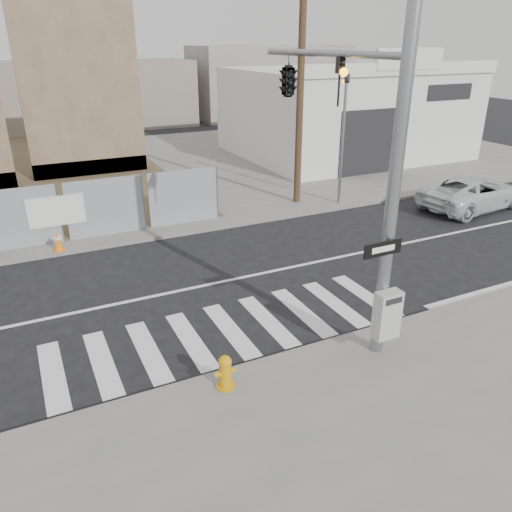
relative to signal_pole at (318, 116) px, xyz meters
name	(u,v)px	position (x,y,z in m)	size (l,w,h in m)	color
ground	(195,288)	(-2.49, 2.05, -4.78)	(100.00, 100.00, 0.00)	black
sidewalk_far	(103,175)	(-2.49, 16.05, -4.72)	(50.00, 20.00, 0.12)	slate
signal_pole	(318,116)	(0.00, 0.00, 0.00)	(0.96, 5.87, 7.00)	gray
far_signal_pole	(344,121)	(5.51, 6.65, -1.30)	(0.16, 0.20, 5.60)	gray
concrete_wall_right	(84,108)	(-2.99, 16.13, -1.40)	(5.50, 1.30, 8.00)	brown
auto_shop	(344,112)	(11.50, 15.01, -2.25)	(12.00, 10.20, 5.95)	silver
utility_pole_right	(301,74)	(4.01, 7.55, 0.42)	(1.60, 0.28, 10.00)	#4B3523
fire_hydrant	(225,372)	(-3.48, -2.50, -4.31)	(0.47, 0.47, 0.71)	orange
suv	(473,192)	(10.19, 3.88, -4.10)	(2.26, 4.91, 1.36)	silver
traffic_cone_d	(58,241)	(-5.64, 6.27, -4.34)	(0.43, 0.43, 0.65)	orange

